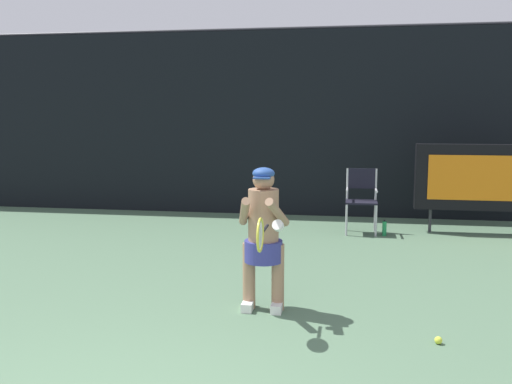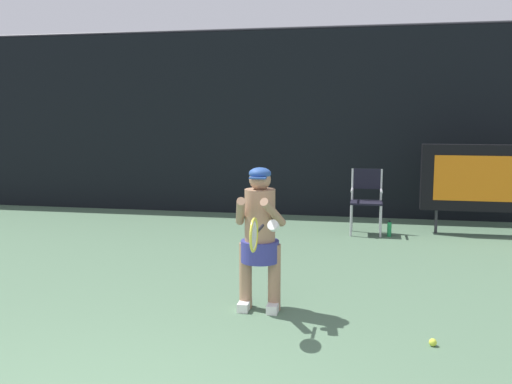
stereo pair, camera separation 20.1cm
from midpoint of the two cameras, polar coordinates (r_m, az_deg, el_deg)
The scene contains 7 objects.
backdrop_screen at distance 11.29m, azimuth 1.08°, elevation 6.89°, with size 18.00×0.12×3.66m.
scoreboard at distance 10.14m, azimuth 21.29°, elevation 1.35°, with size 2.20×0.21×1.50m.
umpire_chair at distance 9.70m, azimuth 9.94°, elevation -0.45°, with size 0.52×0.44×1.08m.
water_bottle at distance 9.62m, azimuth 12.16°, elevation -3.59°, with size 0.07×0.07×0.27m.
tennis_player at distance 5.78m, azimuth -0.26°, elevation -4.16°, with size 0.53×0.61×1.47m.
tennis_racket at distance 5.10m, azimuth -0.67°, elevation -4.28°, with size 0.03×0.60×0.31m.
tennis_ball_loose at distance 5.35m, azimuth 16.76°, elevation -14.05°, with size 0.07×0.07×0.07m.
Camera 1 is at (1.55, -2.68, 2.00)m, focal length 39.91 mm.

